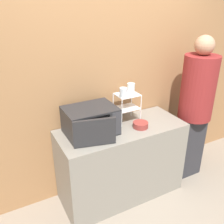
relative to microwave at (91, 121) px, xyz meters
The scene contains 9 objects.
ground_plane 1.13m from the microwave, 44.37° to the right, with size 12.00×12.00×0.00m, color gray.
wall_back 0.52m from the microwave, 40.25° to the left, with size 8.00×0.06×2.60m.
counter 0.68m from the microwave, ahead, with size 1.40×0.58×0.89m.
microwave is the anchor object (origin of this frame).
dish_rack 0.49m from the microwave, ahead, with size 0.25×0.20×0.32m.
glass_front_left 0.46m from the microwave, ahead, with size 0.08×0.08×0.10m.
glass_back_right 0.60m from the microwave, 12.14° to the left, with size 0.08×0.08×0.10m.
bowl 0.55m from the microwave, 14.02° to the right, with size 0.16×0.16×0.06m.
person 1.32m from the microwave, ahead, with size 0.40×0.40×1.80m.
Camera 1 is at (-1.21, -1.75, 2.16)m, focal length 40.00 mm.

